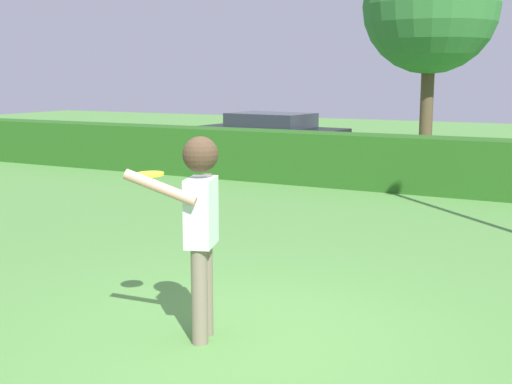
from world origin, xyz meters
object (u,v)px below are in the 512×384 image
birch_tree (431,6)px  person (200,215)px  frisbee (150,174)px  parked_car_black (271,133)px

birch_tree → person: bearing=-83.1°
frisbee → parked_car_black: bearing=111.7°
parked_car_black → frisbee: bearing=-68.3°
frisbee → parked_car_black: frisbee is taller
person → frisbee: 0.63m
frisbee → birch_tree: 15.90m
person → parked_car_black: 13.48m
person → parked_car_black: bearing=113.8°
person → frisbee: person is taller
parked_car_black → birch_tree: size_ratio=0.69×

